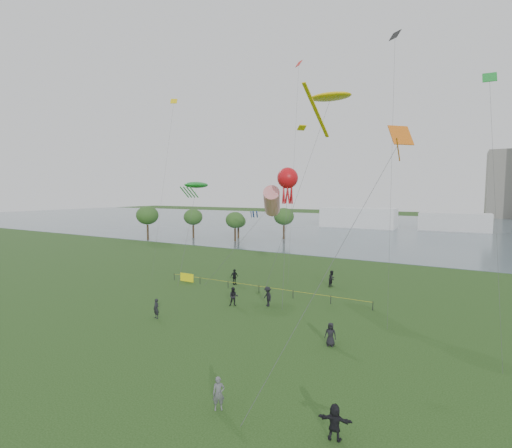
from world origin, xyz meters
The scene contains 21 objects.
ground_plane centered at (0.00, 0.00, 0.00)m, with size 400.00×400.00×0.00m, color #193711.
lake centered at (0.00, 100.00, 0.02)m, with size 400.00×120.00×0.08m, color slate.
building_low centered at (32.00, 168.00, 14.00)m, with size 16.00×18.00×28.00m, color slate.
pavilion_left centered at (-12.00, 95.00, 3.00)m, with size 22.00×8.00×6.00m, color white.
pavilion_right centered at (14.00, 98.00, 2.50)m, with size 18.00×7.00×5.00m, color silver.
trees centered at (-33.47, 49.55, 5.08)m, with size 31.04×21.18×7.72m.
fence centered at (-8.76, 15.33, 0.55)m, with size 24.07×0.07×1.05m.
kite_flyer centered at (6.02, -4.48, 0.84)m, with size 0.61×0.40×1.68m, color #595D61.
spectator_a centered at (-2.56, 10.18, 0.90)m, with size 0.88×0.68×1.80m, color black.
spectator_b centered at (0.31, 11.69, 0.95)m, with size 1.22×0.70×1.89m, color black.
spectator_c centered at (-6.96, 17.14, 0.92)m, with size 1.07×0.45×1.83m, color black.
spectator_d centered at (8.44, 5.78, 0.83)m, with size 0.81×0.53×1.66m, color black.
spectator_e centered at (11.77, -3.83, 0.81)m, with size 1.50×0.48×1.62m, color black.
spectator_f centered at (-6.48, 3.95, 0.85)m, with size 0.62×0.41×1.71m, color black.
spectator_g centered at (3.40, 21.76, 0.95)m, with size 0.92×0.72×1.89m, color black.
kite_stingray centered at (3.05, 20.94, 21.14)m, with size 6.60×9.92×21.60m.
kite_windsock centered at (-4.44, 21.84, 9.72)m, with size 7.24×9.53×11.71m.
kite_creature centered at (-15.98, 21.58, 11.81)m, with size 4.99×10.60×12.27m.
kite_octopus centered at (-1.14, 19.25, 12.39)m, with size 4.34×9.08×13.63m.
kite_delta centered at (12.35, 6.24, 13.85)m, with size 5.70×12.73×15.21m.
small_kites centered at (1.41, 19.00, 23.48)m, with size 38.16×13.66×8.76m.
Camera 1 is at (16.34, -18.97, 10.89)m, focal length 26.00 mm.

